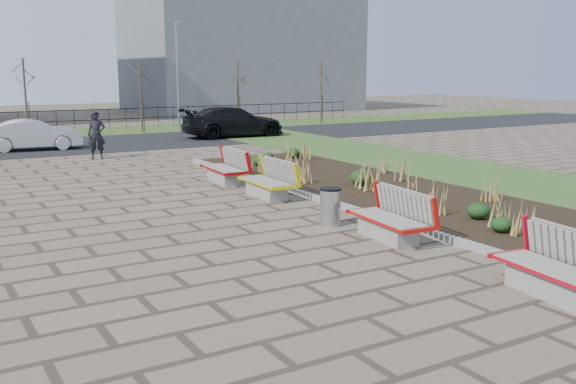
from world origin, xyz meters
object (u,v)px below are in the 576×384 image
car_silver (33,135)px  car_black (233,122)px  litter_bin (330,207)px  pedestrian (97,135)px  bench_d (223,167)px  bench_c (266,179)px  bench_b (388,216)px  lamp_east (178,77)px  bench_a (554,265)px

car_silver → car_black: (9.92, 0.58, 0.12)m
litter_bin → pedestrian: bearing=96.8°
bench_d → bench_c: bearing=-86.8°
pedestrian → car_black: 9.50m
litter_bin → bench_d: bearing=87.1°
bench_c → car_black: car_black is taller
car_silver → car_black: bearing=-80.0°
pedestrian → bench_b: bearing=-69.5°
car_silver → lamp_east: lamp_east is taller
bench_d → car_black: car_black is taller
car_black → lamp_east: lamp_east is taller
bench_c → pedestrian: (-1.96, 10.22, 0.44)m
bench_a → lamp_east: size_ratio=0.35×
bench_d → car_black: 13.72m
bench_a → litter_bin: size_ratio=2.52×
litter_bin → pedestrian: (-1.64, 13.80, 0.52)m
bench_d → car_black: size_ratio=0.39×
bench_d → car_silver: 12.16m
bench_d → lamp_east: size_ratio=0.35×
bench_b → car_black: bearing=78.3°
litter_bin → lamp_east: lamp_east is taller
car_black → bench_a: bearing=167.6°
bench_a → bench_d: bearing=97.1°
bench_a → lamp_east: lamp_east is taller
bench_a → bench_c: same height
bench_a → bench_b: bearing=97.1°
bench_b → pedestrian: bearing=102.9°
bench_c → pedestrian: pedestrian is taller
bench_a → litter_bin: 5.59m
bench_b → litter_bin: size_ratio=2.52×
bench_d → lamp_east: bearing=76.4°
pedestrian → lamp_east: 11.64m
bench_a → car_black: 24.91m
bench_a → car_black: size_ratio=0.39×
car_black → pedestrian: bearing=122.1°
pedestrian → car_silver: 4.47m
bench_a → pedestrian: (-1.96, 19.38, 0.44)m
bench_a → bench_d: (0.00, 11.91, 0.00)m
bench_a → lamp_east: (5.00, 28.47, 2.54)m
bench_b → bench_c: size_ratio=1.00×
car_black → litter_bin: bearing=162.6°
bench_b → pedestrian: 15.55m
bench_c → litter_bin: (-0.32, -3.57, -0.08)m
bench_d → pedestrian: size_ratio=1.12×
bench_a → pedestrian: size_ratio=1.12×
bench_b → car_silver: 19.89m
bench_b → pedestrian: pedestrian is taller
bench_c → pedestrian: size_ratio=1.12×
car_silver → car_black: 9.93m
car_silver → car_black: car_black is taller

